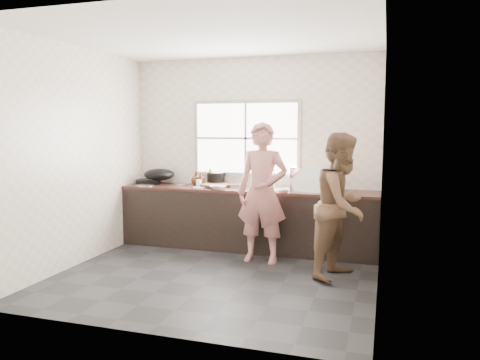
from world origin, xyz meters
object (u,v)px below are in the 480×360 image
(person_side, at_px, (342,206))
(bowl_held, at_px, (283,190))
(pot_lid_left, at_px, (145,185))
(plate_food, at_px, (200,187))
(woman, at_px, (262,197))
(glass_jar, at_px, (199,183))
(black_pot, at_px, (216,179))
(dish_rack, at_px, (309,179))
(bottle_green, at_px, (210,175))
(bottle_brown_tall, at_px, (201,180))
(cutting_board, at_px, (215,185))
(pot_lid_right, at_px, (182,184))
(bowl_mince, at_px, (218,187))
(wok, at_px, (159,174))
(burner, at_px, (149,181))
(bowl_crabs, at_px, (300,189))
(bottle_brown_short, at_px, (196,179))

(person_side, height_order, bowl_held, person_side)
(pot_lid_left, bearing_deg, plate_food, 2.39)
(woman, height_order, glass_jar, woman)
(black_pot, relative_size, dish_rack, 0.59)
(person_side, distance_m, bottle_green, 2.30)
(glass_jar, relative_size, pot_lid_left, 0.40)
(black_pot, height_order, bottle_brown_tall, same)
(cutting_board, bearing_deg, pot_lid_right, 170.17)
(bottle_green, height_order, dish_rack, dish_rack)
(person_side, distance_m, glass_jar, 2.22)
(person_side, height_order, bowl_mince, person_side)
(woman, distance_m, bowl_held, 0.40)
(bottle_green, bearing_deg, cutting_board, -54.12)
(black_pot, height_order, wok, wok)
(plate_food, distance_m, pot_lid_left, 0.85)
(pot_lid_right, bearing_deg, glass_jar, -31.68)
(person_side, distance_m, burner, 3.22)
(bowl_mince, distance_m, bowl_crabs, 1.12)
(burner, bearing_deg, plate_food, -19.65)
(person_side, xyz_separation_m, glass_jar, (-2.07, 0.78, 0.09))
(plate_food, distance_m, dish_rack, 1.55)
(plate_food, bearing_deg, bowl_crabs, 1.55)
(wok, bearing_deg, cutting_board, -2.31)
(bottle_green, xyz_separation_m, pot_lid_right, (-0.42, -0.09, -0.14))
(bowl_crabs, height_order, bottle_brown_tall, bottle_brown_tall)
(plate_food, height_order, burner, burner)
(burner, bearing_deg, pot_lid_right, -7.47)
(bottle_brown_short, height_order, dish_rack, dish_rack)
(bottle_green, relative_size, pot_lid_left, 1.04)
(bowl_mince, distance_m, bowl_held, 0.91)
(person_side, relative_size, dish_rack, 3.74)
(bowl_held, distance_m, bottle_brown_tall, 1.29)
(bowl_crabs, relative_size, bowl_held, 0.99)
(pot_lid_left, bearing_deg, bottle_brown_short, 22.33)
(dish_rack, bearing_deg, bottle_brown_tall, -178.47)
(woman, distance_m, wok, 1.88)
(bowl_held, relative_size, pot_lid_right, 0.80)
(bowl_held, distance_m, black_pot, 1.19)
(woman, height_order, wok, woman)
(bottle_brown_short, bearing_deg, pot_lid_left, -157.67)
(cutting_board, bearing_deg, plate_food, -130.95)
(bottle_brown_short, distance_m, wok, 0.59)
(plate_food, bearing_deg, wok, 163.67)
(bottle_green, height_order, pot_lid_right, bottle_green)
(cutting_board, distance_m, dish_rack, 1.39)
(wok, bearing_deg, pot_lid_left, -112.67)
(bowl_held, height_order, bottle_brown_tall, bottle_brown_tall)
(bowl_held, xyz_separation_m, glass_jar, (-1.25, 0.12, 0.03))
(wok, bearing_deg, bowl_crabs, -4.75)
(black_pot, bearing_deg, pot_lid_right, -169.54)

